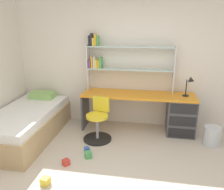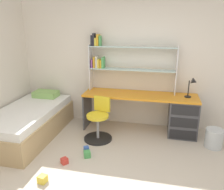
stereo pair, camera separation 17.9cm
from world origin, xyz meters
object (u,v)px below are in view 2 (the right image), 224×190
(desk, at_px, (170,113))
(toy_block_green_2, at_px, (87,154))
(waste_bin, at_px, (214,138))
(toy_block_yellow_3, at_px, (42,179))
(bed_platform, at_px, (29,122))
(toy_block_blue_1, at_px, (86,149))
(bookshelf_hutch, at_px, (120,59))
(toy_block_red_0, at_px, (64,161))
(swivel_chair, at_px, (99,123))
(desk_lamp, at_px, (193,85))

(desk, bearing_deg, toy_block_green_2, -138.14)
(waste_bin, distance_m, toy_block_green_2, 2.19)
(toy_block_green_2, distance_m, toy_block_yellow_3, 0.82)
(toy_block_green_2, bearing_deg, bed_platform, 159.84)
(waste_bin, distance_m, toy_block_blue_1, 2.21)
(desk, distance_m, waste_bin, 0.88)
(desk, xyz_separation_m, bookshelf_hutch, (-1.02, 0.17, 0.97))
(toy_block_red_0, xyz_separation_m, toy_block_blue_1, (0.21, 0.42, -0.01))
(bed_platform, height_order, toy_block_yellow_3, bed_platform)
(toy_block_green_2, bearing_deg, swivel_chair, 88.75)
(desk_lamp, xyz_separation_m, toy_block_yellow_3, (-2.05, -1.87, -0.96))
(toy_block_blue_1, distance_m, toy_block_green_2, 0.19)
(bookshelf_hutch, relative_size, toy_block_blue_1, 20.96)
(bed_platform, bearing_deg, desk_lamp, 12.70)
(swivel_chair, bearing_deg, toy_block_blue_1, -100.20)
(desk, relative_size, bookshelf_hutch, 1.28)
(bed_platform, distance_m, waste_bin, 3.37)
(swivel_chair, distance_m, toy_block_red_0, 0.98)
(waste_bin, xyz_separation_m, toy_block_green_2, (-2.05, -0.78, -0.12))
(bookshelf_hutch, bearing_deg, toy_block_blue_1, -106.72)
(bed_platform, bearing_deg, bookshelf_hutch, 28.35)
(bookshelf_hutch, bearing_deg, bed_platform, -151.65)
(waste_bin, xyz_separation_m, toy_block_red_0, (-2.33, -1.03, -0.12))
(toy_block_red_0, distance_m, toy_block_blue_1, 0.47)
(desk_lamp, distance_m, toy_block_blue_1, 2.20)
(swivel_chair, xyz_separation_m, toy_block_blue_1, (-0.09, -0.48, -0.27))
(desk, relative_size, toy_block_blue_1, 26.88)
(swivel_chair, relative_size, toy_block_red_0, 8.40)
(waste_bin, bearing_deg, toy_block_blue_1, -164.02)
(waste_bin, height_order, toy_block_red_0, waste_bin)
(desk, height_order, toy_block_green_2, desk)
(swivel_chair, bearing_deg, bed_platform, -172.90)
(desk_lamp, height_order, swivel_chair, desk_lamp)
(toy_block_blue_1, bearing_deg, toy_block_green_2, -67.36)
(bookshelf_hutch, distance_m, toy_block_blue_1, 1.82)
(desk, height_order, toy_block_yellow_3, desk)
(toy_block_blue_1, bearing_deg, desk_lamp, 29.59)
(desk, distance_m, toy_block_blue_1, 1.74)
(waste_bin, bearing_deg, bed_platform, -174.96)
(desk, distance_m, toy_block_red_0, 2.16)
(bookshelf_hutch, height_order, swivel_chair, bookshelf_hutch)
(bed_platform, bearing_deg, toy_block_blue_1, -14.05)
(desk, bearing_deg, desk_lamp, -2.74)
(waste_bin, relative_size, toy_block_green_2, 3.23)
(bookshelf_hutch, bearing_deg, waste_bin, -17.67)
(toy_block_blue_1, bearing_deg, toy_block_red_0, -116.62)
(toy_block_green_2, bearing_deg, waste_bin, 20.81)
(desk_lamp, bearing_deg, toy_block_red_0, -144.12)
(waste_bin, relative_size, toy_block_blue_1, 4.12)
(toy_block_yellow_3, bearing_deg, swivel_chair, 73.34)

